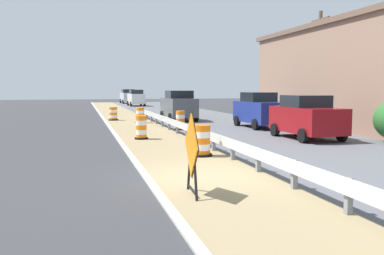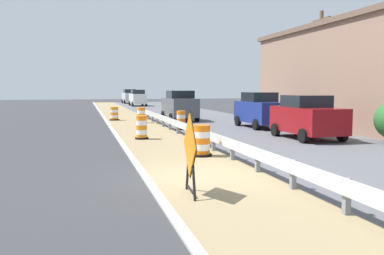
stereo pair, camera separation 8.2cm
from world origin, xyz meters
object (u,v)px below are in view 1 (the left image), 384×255
object	(u,v)px
warning_sign_diamond	(192,149)
car_lead_far_lane	(179,106)
car_lead_near_lane	(128,96)
car_trailing_near_lane	(307,117)
traffic_barrel_farther	(113,114)
utility_pole_near	(319,67)
traffic_barrel_mid	(180,121)
traffic_barrel_far	(140,116)
traffic_barrel_close	(141,129)
car_trailing_far_lane	(136,98)
car_mid_far_lane	(259,110)
traffic_barrel_nearest	(202,142)

from	to	relation	value
warning_sign_diamond	car_lead_far_lane	world-z (taller)	car_lead_far_lane
car_lead_near_lane	car_trailing_near_lane	distance (m)	48.12
warning_sign_diamond	traffic_barrel_farther	distance (m)	21.99
car_lead_near_lane	utility_pole_near	size ratio (longest dim) A/B	0.64
warning_sign_diamond	traffic_barrel_mid	world-z (taller)	warning_sign_diamond
traffic_barrel_farther	car_lead_near_lane	bearing A→B (deg)	81.91
traffic_barrel_mid	traffic_barrel_far	world-z (taller)	traffic_barrel_mid
traffic_barrel_mid	utility_pole_near	size ratio (longest dim) A/B	0.15
traffic_barrel_far	car_lead_far_lane	bearing A→B (deg)	24.64
traffic_barrel_close	car_lead_near_lane	world-z (taller)	car_lead_near_lane
traffic_barrel_far	car_trailing_near_lane	bearing A→B (deg)	-59.54
car_trailing_far_lane	traffic_barrel_mid	bearing A→B (deg)	175.47
traffic_barrel_close	warning_sign_diamond	bearing A→B (deg)	-91.91
traffic_barrel_farther	car_mid_far_lane	world-z (taller)	car_mid_far_lane
utility_pole_near	car_trailing_far_lane	bearing A→B (deg)	102.07
traffic_barrel_far	car_lead_far_lane	xyz separation A→B (m)	(3.04, 1.39, 0.62)
warning_sign_diamond	car_trailing_near_lane	world-z (taller)	car_trailing_near_lane
traffic_barrel_far	car_lead_far_lane	distance (m)	3.40
car_trailing_near_lane	car_trailing_far_lane	distance (m)	38.03
traffic_barrel_close	car_lead_far_lane	world-z (taller)	car_lead_far_lane
warning_sign_diamond	traffic_barrel_far	bearing A→B (deg)	-90.31
traffic_barrel_far	utility_pole_near	size ratio (longest dim) A/B	0.15
car_mid_far_lane	car_trailing_far_lane	distance (m)	32.40
car_lead_far_lane	utility_pole_near	world-z (taller)	utility_pole_near
traffic_barrel_close	traffic_barrel_farther	world-z (taller)	traffic_barrel_close
warning_sign_diamond	car_lead_far_lane	size ratio (longest dim) A/B	0.43
traffic_barrel_mid	utility_pole_near	bearing A→B (deg)	-2.70
traffic_barrel_far	car_lead_far_lane	size ratio (longest dim) A/B	0.24
warning_sign_diamond	car_trailing_near_lane	size ratio (longest dim) A/B	0.46
utility_pole_near	warning_sign_diamond	bearing A→B (deg)	-130.98
car_trailing_near_lane	traffic_barrel_close	bearing A→B (deg)	-103.74
traffic_barrel_far	car_lead_near_lane	bearing A→B (deg)	84.98
traffic_barrel_close	car_trailing_near_lane	world-z (taller)	car_trailing_near_lane
traffic_barrel_close	car_lead_far_lane	xyz separation A→B (m)	(4.26, 10.34, 0.60)
car_lead_far_lane	car_mid_far_lane	distance (m)	7.41
car_lead_near_lane	car_trailing_far_lane	bearing A→B (deg)	177.64
traffic_barrel_far	traffic_barrel_nearest	bearing A→B (deg)	-89.36
car_trailing_far_lane	car_trailing_near_lane	bearing A→B (deg)	-176.87
traffic_barrel_farther	traffic_barrel_close	bearing A→B (deg)	-87.99
car_trailing_near_lane	car_lead_far_lane	world-z (taller)	car_lead_far_lane
car_trailing_near_lane	traffic_barrel_far	bearing A→B (deg)	-149.45
utility_pole_near	traffic_barrel_mid	bearing A→B (deg)	177.30
traffic_barrel_farther	car_lead_far_lane	xyz separation A→B (m)	(4.67, -1.36, 0.66)
traffic_barrel_mid	car_trailing_far_lane	size ratio (longest dim) A/B	0.25
traffic_barrel_mid	traffic_barrel_far	xyz separation A→B (m)	(-1.57, 5.22, -0.01)
car_lead_far_lane	traffic_barrel_mid	bearing A→B (deg)	167.03
car_lead_near_lane	car_mid_far_lane	distance (m)	42.48
traffic_barrel_close	traffic_barrel_mid	bearing A→B (deg)	53.16
traffic_barrel_nearest	car_trailing_near_lane	world-z (taller)	car_trailing_near_lane
warning_sign_diamond	utility_pole_near	bearing A→B (deg)	-126.64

